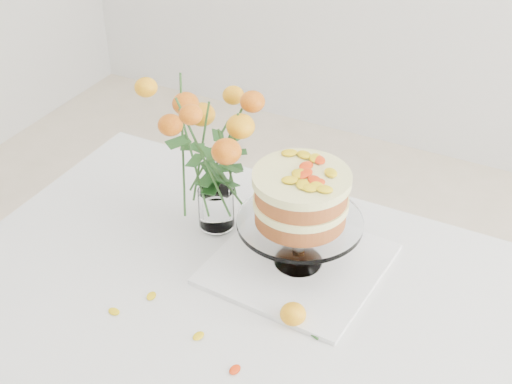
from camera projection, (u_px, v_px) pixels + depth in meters
table at (278, 353)px, 1.41m from camera, size 1.43×0.93×0.76m
napkin at (298, 264)px, 1.50m from camera, size 0.35×0.35×0.01m
cake_stand at (301, 202)px, 1.41m from camera, size 0.26×0.26×0.23m
rose_vase at (213, 137)px, 1.48m from camera, size 0.29×0.29×0.40m
loose_rose_near at (293, 314)px, 1.36m from camera, size 0.09×0.05×0.04m
stray_petal_a at (198, 336)px, 1.34m from camera, size 0.03×0.02×0.00m
stray_petal_b at (235, 370)px, 1.27m from camera, size 0.03×0.02×0.00m
stray_petal_d at (151, 296)px, 1.42m from camera, size 0.03×0.02×0.00m
stray_petal_e at (114, 312)px, 1.39m from camera, size 0.03×0.02×0.00m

